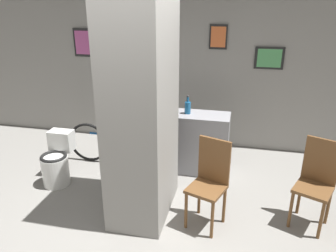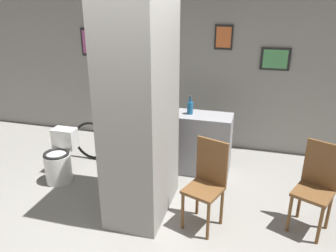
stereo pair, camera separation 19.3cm
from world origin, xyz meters
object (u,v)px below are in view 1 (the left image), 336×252
toilet (57,162)px  chair_near_pillar (210,180)px  chair_by_doorway (316,180)px  bottle_tall (188,107)px  bicycle (122,145)px

toilet → chair_near_pillar: (2.14, -0.41, 0.24)m
toilet → chair_near_pillar: 2.19m
chair_near_pillar → chair_by_doorway: 1.17m
bottle_tall → chair_near_pillar: bearing=-69.0°
toilet → bicycle: bearing=45.2°
toilet → bottle_tall: (1.68, 0.77, 0.68)m
chair_by_doorway → bicycle: 2.74m
chair_by_doorway → bicycle: bearing=-174.0°
toilet → chair_by_doorway: size_ratio=0.70×
chair_by_doorway → bottle_tall: bottle_tall is taller
toilet → bottle_tall: bearing=24.6°
chair_by_doorway → bicycle: chair_by_doorway is taller
chair_near_pillar → bicycle: size_ratio=0.58×
chair_near_pillar → bicycle: (-1.45, 1.10, -0.22)m
chair_by_doorway → bottle_tall: bearing=174.0°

